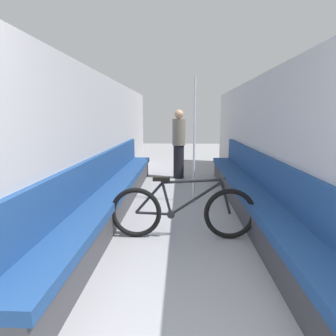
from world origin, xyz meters
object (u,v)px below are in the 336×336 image
Objects in this scene: bench_seat_row_left at (113,193)px; grab_pole_near at (194,143)px; bicycle at (182,211)px; bench_seat_row_right at (251,195)px; passenger_standing at (179,143)px.

grab_pole_near is at bearing 25.40° from bench_seat_row_left.
bicycle is at bearing -97.25° from grab_pole_near.
bench_seat_row_right is 3.74× the size of passenger_standing.
grab_pole_near reaches higher than bicycle.
grab_pole_near is 1.30× the size of passenger_standing.
bench_seat_row_left is 1.00× the size of bench_seat_row_right.
passenger_standing reaches higher than bench_seat_row_left.
passenger_standing is (0.98, 2.60, 0.53)m from bench_seat_row_left.
bench_seat_row_left is 2.88× the size of grab_pole_near.
bench_seat_row_left is 2.09m from bench_seat_row_right.
passenger_standing is at bearing 69.25° from bench_seat_row_left.
bench_seat_row_left is at bearing 180.00° from bench_seat_row_right.
bicycle is at bearing -137.26° from bench_seat_row_right.
grab_pole_near reaches higher than bench_seat_row_left.
passenger_standing is at bearing 113.01° from bench_seat_row_right.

